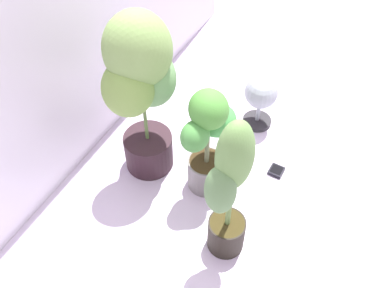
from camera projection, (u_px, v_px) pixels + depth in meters
ground_plane at (224, 197)px, 2.47m from camera, size 8.00×8.00×0.00m
potted_plant_center at (208, 138)px, 2.26m from camera, size 0.38×0.26×0.68m
potted_plant_back_center at (141, 85)px, 2.18m from camera, size 0.50×0.43×1.01m
potted_plant_front_left at (228, 192)px, 1.92m from camera, size 0.28×0.21×0.89m
hygrometer_box at (276, 171)px, 2.58m from camera, size 0.08×0.08×0.03m
floor_fan at (261, 95)px, 2.68m from camera, size 0.28×0.28×0.36m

